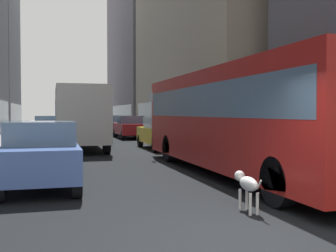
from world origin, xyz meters
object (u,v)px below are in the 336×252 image
Objects in this scene: car_yellow_taxi at (162,133)px; dalmatian_dog at (247,184)px; transit_bus at (239,115)px; car_blue_hatchback at (41,153)px; car_red_coupe at (130,127)px; car_white_van at (48,127)px; car_grey_wagon at (119,125)px; box_truck at (80,116)px; car_black_suv at (64,122)px; pedestrian_in_coat at (288,137)px.

car_yellow_taxi is 4.42× the size of dalmatian_dog.
car_yellow_taxi is (0.00, 8.87, -0.96)m from transit_bus.
car_blue_hatchback is 1.10× the size of car_red_coupe.
car_grey_wagon is at bearing 36.83° from car_white_van.
dalmatian_dog is at bearing -113.50° from transit_bus.
car_yellow_taxi is 10.82m from car_blue_hatchback.
dalmatian_dog is (3.74, -3.89, -0.31)m from car_blue_hatchback.
car_grey_wagon is at bearing 72.84° from box_truck.
car_blue_hatchback reaches higher than dalmatian_dog.
car_black_suv is 4.57× the size of dalmatian_dog.
car_white_van is at bearing -95.20° from car_black_suv.
pedestrian_in_coat reaches higher than car_white_van.
car_red_coupe is 2.49× the size of pedestrian_in_coat.
pedestrian_in_coat is (6.32, -8.78, -0.66)m from box_truck.
box_truck is at bearing 125.75° from pedestrian_in_coat.
car_white_van is at bearing 119.92° from car_yellow_taxi.
car_yellow_taxi is at bearing 90.00° from transit_bus.
car_black_suv is 2.60× the size of pedestrian_in_coat.
box_truck is 10.84m from pedestrian_in_coat.
car_red_coupe and car_white_van have the same top height.
car_yellow_taxi and car_red_coupe have the same top height.
car_red_coupe is (0.00, 8.87, 0.00)m from car_yellow_taxi.
car_yellow_taxi is 0.97× the size of car_black_suv.
car_red_coupe is at bearing 85.17° from dalmatian_dog.
transit_bus is 17.76m from car_red_coupe.
transit_bus is 36.40m from car_black_suv.
dalmatian_dog is (3.74, -22.88, -0.31)m from car_white_van.
box_truck is at bearing 166.31° from car_yellow_taxi.
car_blue_hatchback is at bearing -103.58° from car_grey_wagon.
pedestrian_in_coat is (4.18, 5.34, 0.50)m from dalmatian_dog.
pedestrian_in_coat is at bearing -83.90° from car_grey_wagon.
car_grey_wagon reaches higher than dalmatian_dog.
box_truck is (-4.00, 0.97, 0.85)m from car_yellow_taxi.
car_white_van is 4.78× the size of dalmatian_dog.
car_grey_wagon is (0.00, 13.92, 0.00)m from car_yellow_taxi.
car_yellow_taxi and car_blue_hatchback have the same top height.
car_red_coupe is (5.60, 18.13, -0.00)m from car_blue_hatchback.
car_white_van is at bearing 114.31° from pedestrian_in_coat.
car_yellow_taxi is 11.23m from car_white_van.
car_blue_hatchback is at bearing 133.84° from dalmatian_dog.
car_black_suv is 40.51m from dalmatian_dog.
box_truck is at bearing 98.61° from dalmatian_dog.
box_truck is at bearing 112.12° from transit_bus.
car_red_coupe is 16.84m from pedestrian_in_coat.
car_black_suv is at bearing 90.00° from box_truck.
transit_bus is 2.62× the size of car_black_suv.
car_grey_wagon is at bearing 90.00° from car_red_coupe.
box_truck is (1.60, 10.23, 0.84)m from car_blue_hatchback.
transit_bus is 4.84m from dalmatian_dog.
dalmatian_dog is (-1.86, -4.28, -1.26)m from transit_bus.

